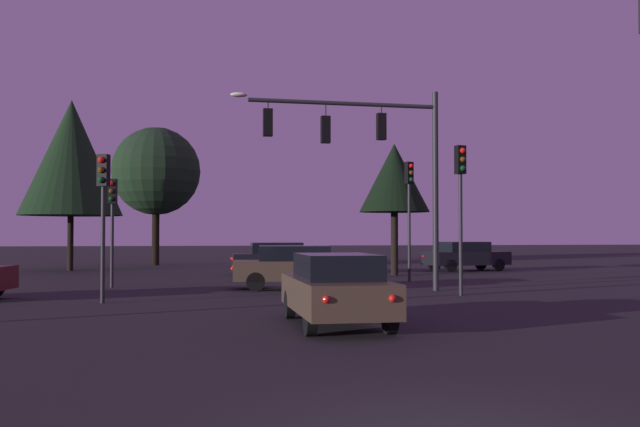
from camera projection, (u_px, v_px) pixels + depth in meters
name	position (u px, v px, depth m)	size (l,w,h in m)	color
ground_plane	(258.00, 279.00, 31.02)	(168.00, 168.00, 0.00)	black
traffic_signal_mast_arm	(371.00, 148.00, 24.19)	(7.12, 0.64, 6.82)	#232326
traffic_light_corner_left	(409.00, 197.00, 29.35)	(0.37, 0.39, 4.88)	#232326
traffic_light_corner_right	(103.00, 197.00, 20.15)	(0.36, 0.39, 4.18)	#232326
traffic_light_median	(461.00, 190.00, 22.66)	(0.35, 0.38, 4.73)	#232326
traffic_light_far_side	(112.00, 210.00, 25.99)	(0.34, 0.37, 3.93)	#232326
car_nearside_lane	(336.00, 288.00, 15.21)	(1.84, 4.51, 1.52)	#473828
car_crossing_left	(297.00, 266.00, 25.23)	(4.70, 2.10, 1.52)	#473828
car_far_lane	(279.00, 258.00, 34.23)	(4.54, 1.80, 1.52)	black
car_parked_lot	(466.00, 256.00, 37.45)	(4.64, 2.67, 1.52)	black
tree_behind_sign	(71.00, 158.00, 37.87)	(5.34, 5.34, 9.02)	black
tree_left_far	(156.00, 171.00, 44.27)	(5.41, 5.41, 8.50)	black
tree_center_horizon	(394.00, 178.00, 33.62)	(3.29, 3.29, 6.17)	black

